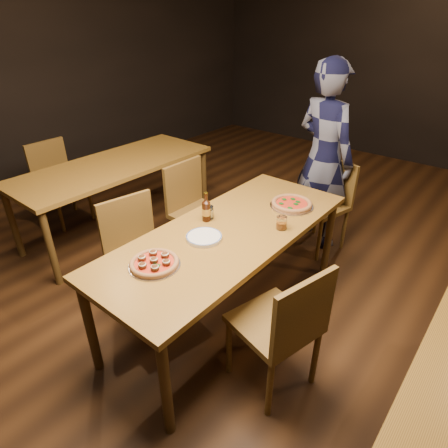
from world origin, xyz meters
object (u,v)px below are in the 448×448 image
Objects in this scene: chair_main_e at (274,322)px; plate_stack at (204,237)px; chair_main_nw at (143,257)px; chair_main_sw at (201,213)px; chair_end at (320,205)px; pizza_meatball at (154,263)px; water_glass at (208,213)px; pizza_margherita at (292,204)px; table_left at (115,170)px; table_main at (229,239)px; diner at (324,157)px; chair_nbr_left at (62,183)px; beer_bottle at (206,211)px; amber_glass at (282,223)px.

chair_main_e reaches higher than plate_stack.
chair_main_sw reaches higher than chair_main_nw.
chair_end is 1.95m from pizza_meatball.
water_glass is (0.45, -0.40, 0.32)m from chair_main_sw.
pizza_margherita is (0.08, -0.73, 0.32)m from chair_end.
chair_main_nw is 2.80× the size of pizza_margherita.
pizza_margherita is 0.66m from water_glass.
pizza_margherita is at bearing 8.91° from table_left.
table_main is at bearing -123.06° from chair_main_sw.
water_glass is 0.05× the size of diner.
pizza_meatball is 0.93× the size of pizza_margherita.
table_main is at bearing -102.19° from chair_main_e.
chair_main_nw is 0.53× the size of diner.
pizza_meatball is at bearing -106.68° from chair_nbr_left.
beer_bottle reaches higher than plate_stack.
beer_bottle is 2.23× the size of water_glass.
pizza_margherita is (2.48, 0.55, 0.31)m from chair_nbr_left.
pizza_margherita is (0.15, 0.59, 0.09)m from table_main.
pizza_meatball reaches higher than table_main.
chair_main_sw reaches higher than pizza_meatball.
chair_main_nw is at bearing -73.32° from chair_main_e.
chair_main_e is (0.57, -0.28, -0.21)m from table_main.
water_glass is (-0.37, -0.55, 0.03)m from pizza_margherita.
amber_glass is (-0.31, 0.53, 0.33)m from chair_main_e.
plate_stack is (2.28, -0.23, 0.30)m from chair_nbr_left.
chair_nbr_left is at bearing -167.50° from pizza_margherita.
chair_main_nw is 1.01× the size of chair_nbr_left.
chair_end reaches higher than table_left.
chair_main_e is 9.81× the size of water_glass.
diner is at bearing 88.41° from pizza_meatball.
beer_bottle is at bearing -11.12° from table_left.
chair_main_sw reaches higher than chair_nbr_left.
water_glass is at bearing 125.73° from plate_stack.
amber_glass is at bearing 42.91° from table_main.
chair_nbr_left is at bearing -175.44° from amber_glass.
chair_main_nw is at bearing 90.74° from diner.
diner is (1.68, 1.14, 0.20)m from table_left.
chair_main_nw is at bearing -135.15° from beer_bottle.
table_main is 0.82m from chair_main_sw.
table_left is 1.86m from pizza_meatball.
pizza_margherita is (-0.43, 0.87, 0.30)m from chair_main_e.
table_main is 0.25m from water_glass.
water_glass is at bearing -97.94° from chair_main_e.
chair_nbr_left is (-2.33, 0.04, -0.22)m from table_main.
chair_nbr_left is (-1.78, 0.37, -0.00)m from chair_main_nw.
pizza_margherita is at bearing 56.49° from water_glass.
water_glass reaches higher than plate_stack.
table_left is 0.72m from chair_nbr_left.
water_glass is 1.05× the size of amber_glass.
chair_main_e reaches higher than pizza_margherita.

